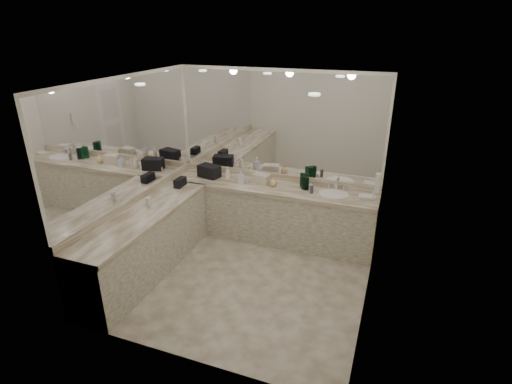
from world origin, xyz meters
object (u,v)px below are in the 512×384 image
at_px(wall_phone, 377,183).
at_px(hand_towel, 367,197).
at_px(sink, 333,195).
at_px(soap_bottle_a, 228,173).
at_px(cream_cosmetic_case, 262,179).
at_px(soap_bottle_b, 241,177).
at_px(soap_bottle_c, 274,181).
at_px(black_toiletry_bag, 209,171).

height_order(wall_phone, hand_towel, wall_phone).
relative_size(sink, soap_bottle_a, 2.06).
relative_size(sink, cream_cosmetic_case, 1.72).
bearing_deg(soap_bottle_b, cream_cosmetic_case, 21.20).
bearing_deg(soap_bottle_a, wall_phone, -12.43).
height_order(hand_towel, soap_bottle_c, soap_bottle_c).
distance_m(cream_cosmetic_case, soap_bottle_c, 0.22).
bearing_deg(sink, soap_bottle_a, 179.88).
bearing_deg(black_toiletry_bag, wall_phone, -11.21).
bearing_deg(soap_bottle_a, sink, -0.12).
bearing_deg(hand_towel, sink, -176.94).
bearing_deg(hand_towel, wall_phone, -75.58).
bearing_deg(soap_bottle_a, soap_bottle_c, -0.81).
relative_size(soap_bottle_a, soap_bottle_b, 1.04).
bearing_deg(soap_bottle_c, sink, 0.46).
distance_m(soap_bottle_a, soap_bottle_c, 0.77).
height_order(sink, soap_bottle_a, soap_bottle_a).
xyz_separation_m(black_toiletry_bag, soap_bottle_c, (1.10, -0.03, -0.02)).
relative_size(black_toiletry_bag, soap_bottle_b, 1.64).
xyz_separation_m(black_toiletry_bag, hand_towel, (2.48, 0.01, -0.08)).
bearing_deg(black_toiletry_bag, sink, -0.52).
bearing_deg(wall_phone, hand_towel, 104.42).
relative_size(soap_bottle_a, soap_bottle_c, 1.34).
distance_m(sink, soap_bottle_c, 0.92).
distance_m(sink, wall_phone, 0.91).
distance_m(soap_bottle_b, soap_bottle_c, 0.52).
height_order(soap_bottle_a, soap_bottle_b, soap_bottle_a).
height_order(sink, wall_phone, wall_phone).
bearing_deg(wall_phone, soap_bottle_b, 167.86).
bearing_deg(black_toiletry_bag, cream_cosmetic_case, 2.39).
bearing_deg(sink, wall_phone, -39.57).
bearing_deg(black_toiletry_bag, soap_bottle_a, -2.57).
xyz_separation_m(wall_phone, soap_bottle_b, (-2.03, 0.44, -0.35)).
xyz_separation_m(soap_bottle_b, soap_bottle_c, (0.52, 0.05, -0.02)).
bearing_deg(soap_bottle_a, cream_cosmetic_case, 5.36).
bearing_deg(cream_cosmetic_case, sink, 9.25).
xyz_separation_m(sink, black_toiletry_bag, (-2.01, 0.02, 0.10)).
height_order(sink, soap_bottle_c, soap_bottle_c).
bearing_deg(soap_bottle_c, hand_towel, 1.35).
height_order(wall_phone, black_toiletry_bag, wall_phone).
relative_size(sink, soap_bottle_c, 2.77).
bearing_deg(cream_cosmetic_case, black_toiletry_bag, -165.54).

